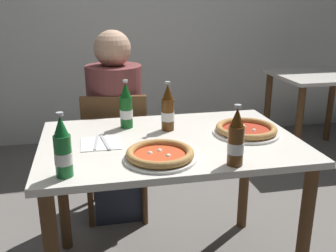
% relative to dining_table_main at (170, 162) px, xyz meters
% --- Properties ---
extents(back_wall_tiled, '(7.00, 0.10, 2.60)m').
position_rel_dining_table_main_xyz_m(back_wall_tiled, '(0.00, 2.20, 0.66)').
color(back_wall_tiled, white).
rests_on(back_wall_tiled, ground_plane).
extents(dining_table_main, '(1.20, 0.80, 0.75)m').
position_rel_dining_table_main_xyz_m(dining_table_main, '(0.00, 0.00, 0.00)').
color(dining_table_main, silver).
rests_on(dining_table_main, ground_plane).
extents(chair_behind_table, '(0.44, 0.44, 0.85)m').
position_rel_dining_table_main_xyz_m(chair_behind_table, '(-0.21, 0.61, -0.15)').
color(chair_behind_table, brown).
rests_on(chair_behind_table, ground_plane).
extents(diner_seated, '(0.34, 0.34, 1.21)m').
position_rel_dining_table_main_xyz_m(diner_seated, '(-0.21, 0.66, -0.05)').
color(diner_seated, '#2D3342').
rests_on(diner_seated, ground_plane).
extents(dining_table_background, '(0.80, 0.70, 0.75)m').
position_rel_dining_table_main_xyz_m(dining_table_background, '(1.66, 1.37, -0.04)').
color(dining_table_background, silver).
rests_on(dining_table_background, ground_plane).
extents(pizza_margherita_near, '(0.30, 0.30, 0.04)m').
position_rel_dining_table_main_xyz_m(pizza_margherita_near, '(-0.09, -0.23, 0.14)').
color(pizza_margherita_near, white).
rests_on(pizza_margherita_near, dining_table_main).
extents(pizza_marinara_far, '(0.32, 0.32, 0.04)m').
position_rel_dining_table_main_xyz_m(pizza_marinara_far, '(0.38, 0.00, 0.13)').
color(pizza_marinara_far, white).
rests_on(pizza_marinara_far, dining_table_main).
extents(beer_bottle_left, '(0.07, 0.07, 0.25)m').
position_rel_dining_table_main_xyz_m(beer_bottle_left, '(-0.47, -0.31, 0.22)').
color(beer_bottle_left, '#196B2D').
rests_on(beer_bottle_left, dining_table_main).
extents(beer_bottle_center, '(0.07, 0.07, 0.25)m').
position_rel_dining_table_main_xyz_m(beer_bottle_center, '(0.19, -0.34, 0.22)').
color(beer_bottle_center, '#512D0F').
rests_on(beer_bottle_center, dining_table_main).
extents(beer_bottle_right, '(0.07, 0.07, 0.25)m').
position_rel_dining_table_main_xyz_m(beer_bottle_right, '(0.02, 0.14, 0.22)').
color(beer_bottle_right, '#512D0F').
rests_on(beer_bottle_right, dining_table_main).
extents(beer_bottle_extra, '(0.07, 0.07, 0.25)m').
position_rel_dining_table_main_xyz_m(beer_bottle_extra, '(-0.18, 0.22, 0.22)').
color(beer_bottle_extra, '#14591E').
rests_on(beer_bottle_extra, dining_table_main).
extents(napkin_with_cutlery, '(0.18, 0.19, 0.01)m').
position_rel_dining_table_main_xyz_m(napkin_with_cutlery, '(-0.32, 0.01, 0.12)').
color(napkin_with_cutlery, white).
rests_on(napkin_with_cutlery, dining_table_main).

